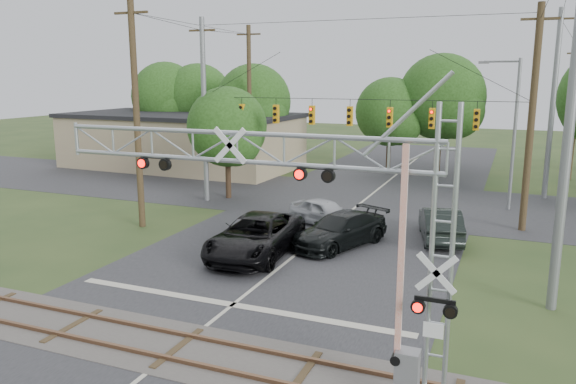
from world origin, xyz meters
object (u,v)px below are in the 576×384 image
at_px(crossing_gantry, 309,216).
at_px(streetlight, 512,127).
at_px(car_dark, 340,230).
at_px(traffic_signal_span, 365,116).
at_px(pickup_black, 256,236).
at_px(sedan_silver, 325,212).
at_px(commercial_building, 182,140).

bearing_deg(crossing_gantry, streetlight, 79.44).
height_order(car_dark, streetlight, streetlight).
xyz_separation_m(traffic_signal_span, streetlight, (7.69, 4.75, -0.72)).
distance_m(traffic_signal_span, car_dark, 8.02).
bearing_deg(streetlight, pickup_black, -126.50).
bearing_deg(pickup_black, traffic_signal_span, 70.79).
distance_m(crossing_gantry, traffic_signal_span, 18.71).
bearing_deg(sedan_silver, commercial_building, 77.08).
bearing_deg(pickup_black, commercial_building, 126.18).
xyz_separation_m(traffic_signal_span, pickup_black, (-2.55, -9.08, -4.84)).
height_order(crossing_gantry, streetlight, streetlight).
distance_m(traffic_signal_span, sedan_silver, 6.00).
xyz_separation_m(pickup_black, streetlight, (10.24, 13.83, 4.12)).
bearing_deg(car_dark, traffic_signal_span, 118.43).
distance_m(crossing_gantry, streetlight, 23.51).
distance_m(commercial_building, streetlight, 27.99).
xyz_separation_m(traffic_signal_span, car_dark, (0.55, -6.27, -4.96)).
bearing_deg(traffic_signal_span, commercial_building, 149.98).
relative_size(crossing_gantry, commercial_building, 0.54).
bearing_deg(car_dark, sedan_silver, 143.12).
bearing_deg(crossing_gantry, pickup_black, 122.57).
xyz_separation_m(pickup_black, sedan_silver, (1.24, 6.08, -0.18)).
height_order(sedan_silver, commercial_building, commercial_building).
bearing_deg(commercial_building, pickup_black, -48.52).
bearing_deg(pickup_black, sedan_silver, 74.95).
bearing_deg(sedan_silver, streetlight, -24.00).
bearing_deg(streetlight, traffic_signal_span, -148.29).
bearing_deg(car_dark, streetlight, 80.48).
relative_size(traffic_signal_span, commercial_building, 0.94).
bearing_deg(streetlight, crossing_gantry, -100.56).
height_order(crossing_gantry, commercial_building, crossing_gantry).
distance_m(traffic_signal_span, streetlight, 9.06).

